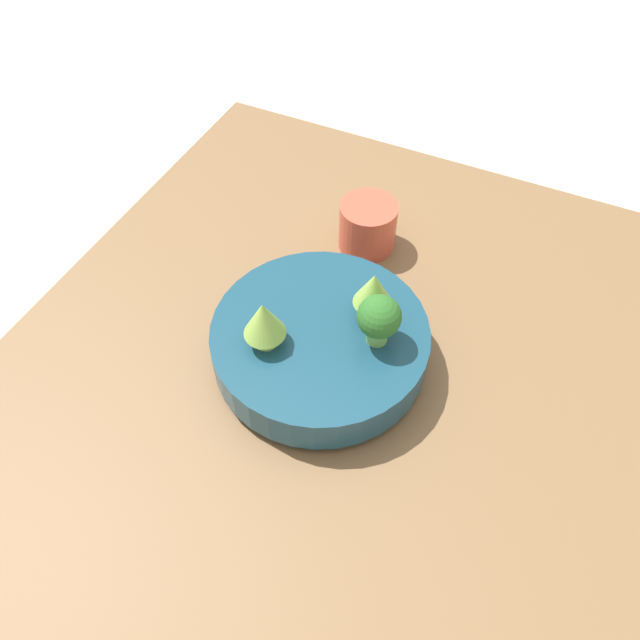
{
  "coord_description": "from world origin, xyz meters",
  "views": [
    {
      "loc": [
        0.43,
        0.18,
        0.72
      ],
      "look_at": [
        -0.01,
        -0.03,
        0.12
      ],
      "focal_mm": 35.0,
      "sensor_mm": 36.0,
      "label": 1
    }
  ],
  "objects": [
    {
      "name": "romanesco_piece_near",
      "position": [
        0.04,
        -0.08,
        0.14
      ],
      "size": [
        0.05,
        0.05,
        0.07
      ],
      "color": "#7AB256",
      "rests_on": "bowl"
    },
    {
      "name": "bowl",
      "position": [
        -0.01,
        -0.03,
        0.07
      ],
      "size": [
        0.28,
        0.28,
        0.07
      ],
      "color": "navy",
      "rests_on": "table"
    },
    {
      "name": "ground_plane",
      "position": [
        0.0,
        0.0,
        0.0
      ],
      "size": [
        6.0,
        6.0,
        0.0
      ],
      "primitive_type": "plane",
      "color": "#ADA89E"
    },
    {
      "name": "cup",
      "position": [
        -0.24,
        -0.06,
        0.07
      ],
      "size": [
        0.09,
        0.09,
        0.08
      ],
      "color": "#C64C38",
      "rests_on": "table"
    },
    {
      "name": "broccoli_floret_back",
      "position": [
        -0.03,
        0.04,
        0.14
      ],
      "size": [
        0.05,
        0.05,
        0.07
      ],
      "color": "#6BA34C",
      "rests_on": "bowl"
    },
    {
      "name": "romanesco_piece_far",
      "position": [
        -0.06,
        0.02,
        0.14
      ],
      "size": [
        0.05,
        0.05,
        0.07
      ],
      "color": "#7AB256",
      "rests_on": "bowl"
    },
    {
      "name": "table",
      "position": [
        0.0,
        0.0,
        0.02
      ],
      "size": [
        1.0,
        0.88,
        0.03
      ],
      "color": "brown",
      "rests_on": "ground_plane"
    }
  ]
}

